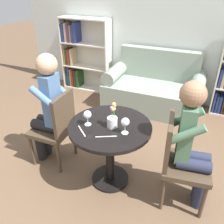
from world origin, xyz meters
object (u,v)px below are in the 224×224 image
at_px(bookshelf_left, 81,55).
at_px(flower_vase, 112,119).
at_px(wine_glass_left, 87,115).
at_px(wine_glass_right, 125,123).
at_px(person_right, 193,144).
at_px(chair_left, 57,126).
at_px(chair_right, 179,159).
at_px(couch, 154,90).
at_px(person_left, 48,108).

xyz_separation_m(bookshelf_left, flower_vase, (1.52, -2.10, 0.15)).
relative_size(wine_glass_left, wine_glass_right, 0.95).
distance_m(wine_glass_right, flower_vase, 0.16).
height_order(person_right, wine_glass_right, person_right).
distance_m(chair_left, wine_glass_right, 0.92).
bearing_deg(chair_right, couch, 13.29).
relative_size(chair_right, wine_glass_right, 5.71).
bearing_deg(person_left, chair_left, 90.88).
xyz_separation_m(chair_right, wine_glass_left, (-0.88, -0.10, 0.32)).
bearing_deg(bookshelf_left, flower_vase, -54.08).
bearing_deg(chair_right, wine_glass_right, 93.70).
distance_m(couch, wine_glass_right, 1.96).
bearing_deg(bookshelf_left, couch, -10.25).
height_order(chair_right, flower_vase, flower_vase).
distance_m(wine_glass_left, wine_glass_right, 0.38).
height_order(person_left, wine_glass_left, person_left).
bearing_deg(chair_left, person_right, 88.66).
distance_m(bookshelf_left, person_left, 2.16).
relative_size(couch, flower_vase, 6.08).
height_order(chair_right, wine_glass_left, chair_right).
relative_size(chair_left, flower_vase, 3.54).
relative_size(chair_right, flower_vase, 3.54).
xyz_separation_m(person_left, flower_vase, (0.79, -0.07, 0.09)).
distance_m(person_left, wine_glass_right, 0.95).
bearing_deg(person_right, couch, 15.86).
height_order(chair_left, wine_glass_left, chair_left).
bearing_deg(wine_glass_right, wine_glass_left, -179.19).
relative_size(chair_left, person_left, 0.68).
distance_m(chair_left, flower_vase, 0.77).
height_order(bookshelf_left, wine_glass_right, bookshelf_left).
bearing_deg(bookshelf_left, chair_right, -43.45).
relative_size(couch, chair_left, 1.72).
distance_m(couch, wine_glass_left, 1.96).
height_order(wine_glass_right, flower_vase, flower_vase).
distance_m(chair_right, wine_glass_right, 0.61).
xyz_separation_m(bookshelf_left, wine_glass_left, (1.29, -2.16, 0.18)).
relative_size(person_right, wine_glass_right, 8.00).
bearing_deg(couch, bookshelf_left, 169.75).
height_order(bookshelf_left, wine_glass_left, bookshelf_left).
distance_m(person_right, wine_glass_right, 0.61).
bearing_deg(flower_vase, wine_glass_right, -19.55).
xyz_separation_m(bookshelf_left, chair_left, (0.82, -2.03, -0.15)).
bearing_deg(wine_glass_right, couch, 95.32).
bearing_deg(chair_right, flower_vase, 86.76).
height_order(chair_left, flower_vase, flower_vase).
xyz_separation_m(couch, chair_left, (-0.68, -1.76, 0.18)).
relative_size(bookshelf_left, wine_glass_right, 8.37).
distance_m(couch, person_right, 1.96).
height_order(couch, bookshelf_left, bookshelf_left).
relative_size(bookshelf_left, chair_right, 1.46).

